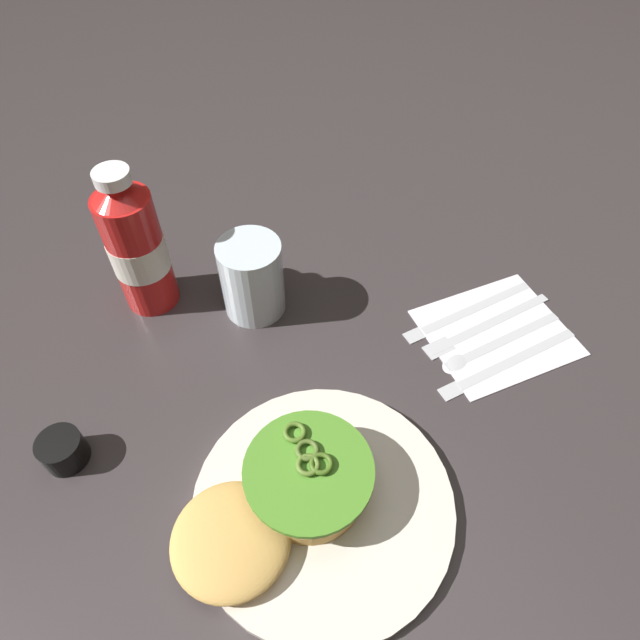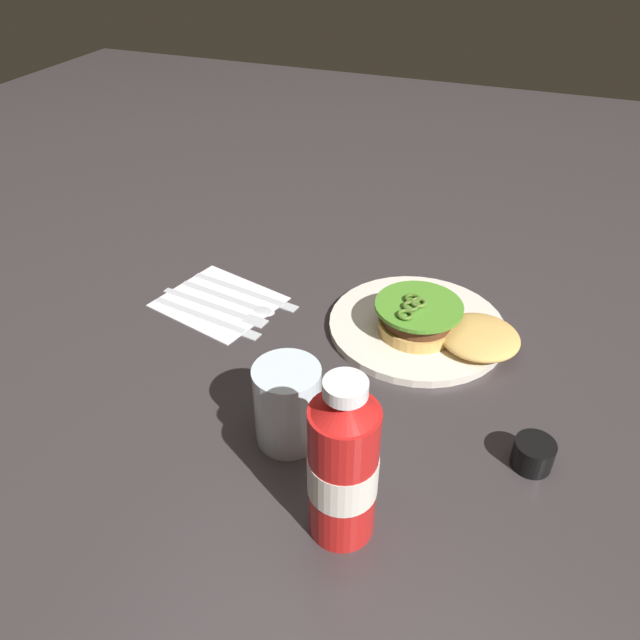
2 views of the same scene
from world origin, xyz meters
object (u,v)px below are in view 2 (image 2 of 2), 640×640
object	(u,v)px
burger_sandwich	(440,324)
fork_utensil	(222,308)
water_glass	(288,405)
steak_knife	(251,292)
condiment_cup	(533,454)
ketchup_bottle	(343,467)
napkin	(219,302)
dinner_plate	(417,326)
spoon_utensil	(240,301)
butter_knife	(212,318)

from	to	relation	value
burger_sandwich	fork_utensil	size ratio (longest dim) A/B	1.07
water_glass	steak_knife	bearing A→B (deg)	124.57
water_glass	condiment_cup	bearing A→B (deg)	12.09
ketchup_bottle	napkin	bearing A→B (deg)	134.92
steak_knife	condiment_cup	bearing A→B (deg)	-23.92
dinner_plate	condiment_cup	world-z (taller)	condiment_cup
condiment_cup	spoon_utensil	bearing A→B (deg)	159.41
water_glass	condiment_cup	distance (m)	0.28
burger_sandwich	steak_knife	size ratio (longest dim) A/B	1.04
spoon_utensil	dinner_plate	bearing A→B (deg)	6.72
dinner_plate	napkin	size ratio (longest dim) A/B	1.51
dinner_plate	butter_knife	distance (m)	0.31
burger_sandwich	water_glass	xyz separation A→B (m)	(-0.13, -0.25, 0.02)
condiment_cup	spoon_utensil	world-z (taller)	condiment_cup
napkin	spoon_utensil	xyz separation A→B (m)	(0.03, 0.01, 0.00)
burger_sandwich	butter_knife	size ratio (longest dim) A/B	1.06
ketchup_bottle	butter_knife	bearing A→B (deg)	138.25
napkin	steak_knife	xyz separation A→B (m)	(0.04, 0.04, 0.00)
condiment_cup	water_glass	bearing A→B (deg)	-167.91
burger_sandwich	condiment_cup	xyz separation A→B (m)	(0.15, -0.19, -0.01)
burger_sandwich	fork_utensil	bearing A→B (deg)	-173.02
ketchup_bottle	napkin	size ratio (longest dim) A/B	1.15
ketchup_bottle	napkin	xyz separation A→B (m)	(-0.32, 0.32, -0.09)
butter_knife	steak_knife	bearing A→B (deg)	75.22
spoon_utensil	fork_utensil	bearing A→B (deg)	-121.56
fork_utensil	condiment_cup	bearing A→B (deg)	-17.04
condiment_cup	steak_knife	xyz separation A→B (m)	(-0.46, 0.20, -0.01)
water_glass	napkin	world-z (taller)	water_glass
butter_knife	fork_utensil	bearing A→B (deg)	87.46
fork_utensil	water_glass	bearing A→B (deg)	-45.55
water_glass	napkin	bearing A→B (deg)	134.22
water_glass	napkin	distance (m)	0.31
ketchup_bottle	water_glass	size ratio (longest dim) A/B	1.90
fork_utensil	steak_knife	bearing A→B (deg)	69.11
napkin	fork_utensil	size ratio (longest dim) A/B	0.89
napkin	spoon_utensil	world-z (taller)	spoon_utensil
burger_sandwich	steak_knife	distance (m)	0.31
burger_sandwich	condiment_cup	distance (m)	0.24
burger_sandwich	steak_knife	xyz separation A→B (m)	(-0.31, 0.02, -0.03)
butter_knife	steak_knife	xyz separation A→B (m)	(0.02, 0.09, 0.00)
dinner_plate	burger_sandwich	size ratio (longest dim) A/B	1.25
dinner_plate	water_glass	size ratio (longest dim) A/B	2.48
burger_sandwich	water_glass	bearing A→B (deg)	-117.58
dinner_plate	water_glass	world-z (taller)	water_glass
dinner_plate	burger_sandwich	bearing A→B (deg)	-27.85
condiment_cup	burger_sandwich	bearing A→B (deg)	128.30
burger_sandwich	ketchup_bottle	world-z (taller)	ketchup_bottle
napkin	water_glass	bearing A→B (deg)	-45.78
ketchup_bottle	water_glass	distance (m)	0.14
ketchup_bottle	steak_knife	bearing A→B (deg)	128.17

